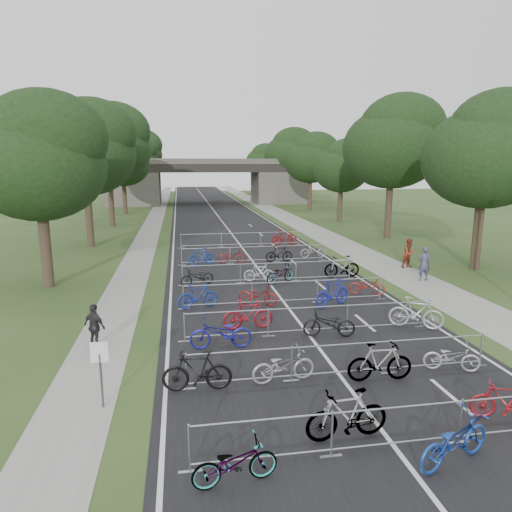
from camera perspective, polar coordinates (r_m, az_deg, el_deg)
The scene contains 56 objects.
ground at distance 11.59m, azimuth 17.13°, elevation -22.14°, with size 200.00×200.00×0.00m, color #2C4B20.
road at distance 59.05m, azimuth -5.01°, elevation 5.31°, with size 11.00×140.00×0.01m, color black.
sidewalk_right at distance 60.21m, azimuth 2.64°, elevation 5.46°, with size 3.00×140.00×0.01m, color gray.
sidewalk_left at distance 58.94m, azimuth -12.32°, elevation 5.08°, with size 2.00×140.00×0.01m, color gray.
lane_markings at distance 59.05m, azimuth -5.01°, elevation 5.30°, with size 0.12×140.00×0.00m, color silver.
overpass_bridge at distance 73.73m, azimuth -6.01°, elevation 9.26°, with size 31.00×8.00×7.05m.
park_sign at distance 12.77m, azimuth -18.91°, elevation -12.48°, with size 0.45×0.06×1.83m.
tree_left_0 at distance 25.37m, azimuth -25.47°, elevation 10.78°, with size 6.72×6.72×10.25m.
tree_right_0 at distance 30.22m, azimuth 26.99°, elevation 11.41°, with size 7.17×7.17×10.93m.
tree_left_1 at distance 37.09m, azimuth -20.53°, elevation 12.30°, with size 7.56×7.56×11.53m.
tree_right_1 at distance 40.57m, azimuth 16.86°, elevation 13.24°, with size 8.18×8.18×12.47m.
tree_left_2 at distance 48.96m, azimuth -17.95°, elevation 13.05°, with size 8.40×8.40×12.81m.
tree_right_2 at distance 51.60m, azimuth 10.76°, elevation 10.88°, with size 6.16×6.16×9.39m.
tree_left_3 at distance 60.83m, azimuth -16.24°, elevation 11.20°, with size 6.72×6.72×10.25m.
tree_right_3 at distance 63.01m, azimuth 6.96°, elevation 11.96°, with size 7.17×7.17×10.93m.
tree_left_4 at distance 72.77m, azimuth -15.21°, elevation 11.87°, with size 7.56×7.56×11.53m.
tree_right_4 at distance 74.61m, azimuth 4.32°, elevation 12.67°, with size 8.18×8.18×12.47m.
tree_left_5 at distance 84.74m, azimuth -14.46°, elevation 12.35°, with size 8.40×8.40×12.81m.
tree_right_5 at distance 86.30m, azimuth 2.36°, elevation 11.23°, with size 6.16×6.16×9.39m.
tree_left_6 at distance 96.69m, azimuth -13.83°, elevation 11.27°, with size 6.72×6.72×10.25m.
tree_right_6 at distance 98.07m, azimuth 0.89°, elevation 11.84°, with size 7.17×7.17×10.93m.
barrier_row_0 at distance 11.30m, azimuth 17.31°, elevation -19.83°, with size 9.70×0.08×1.10m.
barrier_row_1 at distance 14.21m, azimuth 10.66°, elevation -12.70°, with size 9.70×0.08×1.10m.
barrier_row_2 at distance 17.39m, azimuth 6.56°, elevation -7.99°, with size 9.70×0.08×1.10m.
barrier_row_3 at distance 20.89m, azimuth 3.68°, elevation -4.59°, with size 9.70×0.08×1.10m.
barrier_row_4 at distance 24.67m, azimuth 1.56°, elevation -2.06°, with size 9.70×0.08×1.10m.
barrier_row_5 at distance 29.47m, azimuth -0.30°, elevation 0.19°, with size 9.70×0.08×1.10m.
barrier_row_6 at distance 35.31m, azimuth -1.87°, elevation 2.07°, with size 9.70×0.08×1.10m.
bike_0 at distance 9.98m, azimuth -2.65°, elevation -24.45°, with size 0.62×1.77×0.93m, color #9EA1A6.
bike_1 at distance 11.37m, azimuth 11.30°, elevation -18.90°, with size 0.57×2.02×1.22m, color #9EA1A6.
bike_2 at distance 11.26m, azimuth 23.53°, elevation -20.41°, with size 0.73×2.09×1.10m, color navy.
bike_3 at distance 13.44m, azimuth 28.72°, elevation -15.67°, with size 0.47×1.68×1.01m, color maroon.
bike_4 at distance 13.31m, azimuth -7.37°, elevation -14.10°, with size 0.56×1.97×1.19m, color black.
bike_5 at distance 13.76m, azimuth 3.44°, elevation -13.53°, with size 0.67×1.92×1.01m, color gray.
bike_6 at distance 14.23m, azimuth 15.23°, elevation -12.69°, with size 0.55×1.96×1.18m, color #9EA1A6.
bike_7 at distance 15.66m, azimuth 23.27°, elevation -11.55°, with size 0.59×1.68×0.89m, color #A5A5AD.
bike_8 at distance 16.01m, azimuth -4.42°, elevation -9.61°, with size 0.75×2.16×1.13m, color navy.
bike_9 at distance 17.76m, azimuth -1.01°, elevation -7.34°, with size 0.55×1.96×1.18m, color maroon.
bike_10 at distance 17.22m, azimuth 9.13°, elevation -8.41°, with size 0.67×1.92×1.01m, color black.
bike_11 at distance 18.89m, azimuth 19.38°, elevation -6.75°, with size 0.58×2.07×1.24m, color #A8A9B0.
bike_12 at distance 20.44m, azimuth -7.28°, elevation -4.98°, with size 0.52×1.86×1.12m, color navy.
bike_13 at distance 20.74m, azimuth 0.23°, elevation -4.89°, with size 0.63×1.80×0.95m, color maroon.
bike_14 at distance 20.75m, azimuth 9.52°, elevation -4.59°, with size 0.59×2.10×1.26m, color #1C249C.
bike_15 at distance 22.99m, azimuth 13.71°, elevation -3.64°, with size 0.60×1.71×0.90m, color maroon.
bike_16 at distance 24.15m, azimuth -7.35°, elevation -2.60°, with size 0.64×1.84×0.97m, color black.
bike_17 at distance 24.77m, azimuth 0.38°, elevation -2.09°, with size 0.47×1.68×1.01m, color #AFB0B7.
bike_18 at distance 24.50m, azimuth 3.04°, elevation -2.23°, with size 0.69×1.97×1.04m, color #9EA1A6.
bike_19 at distance 26.16m, azimuth 10.69°, elevation -1.31°, with size 0.58×2.05×1.23m, color #9EA1A6.
bike_20 at distance 28.92m, azimuth -6.85°, elevation -0.07°, with size 0.53×1.87×1.13m, color navy.
bike_21 at distance 29.32m, azimuth -2.99°, elevation -0.02°, with size 0.63×1.82×0.96m, color maroon.
bike_22 at distance 29.76m, azimuth 2.90°, elevation 0.27°, with size 0.50×1.79×1.07m, color black.
bike_23 at distance 31.35m, azimuth 7.20°, elevation 0.67°, with size 0.64×1.85×0.97m, color gray.
bike_27 at distance 35.97m, azimuth 3.55°, elevation 2.35°, with size 0.58×2.07×1.24m, color maroon.
pedestrian_a at distance 26.52m, azimuth 20.25°, elevation -0.90°, with size 0.70×0.46×1.91m, color #373B53.
pedestrian_b at distance 29.52m, azimuth 18.61°, elevation 0.32°, with size 0.89×0.69×1.82m, color maroon.
pedestrian_c at distance 16.86m, azimuth -19.51°, elevation -8.32°, with size 0.94×0.39×1.60m, color #252427.
Camera 1 is at (-4.64, -8.53, 6.32)m, focal length 32.00 mm.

